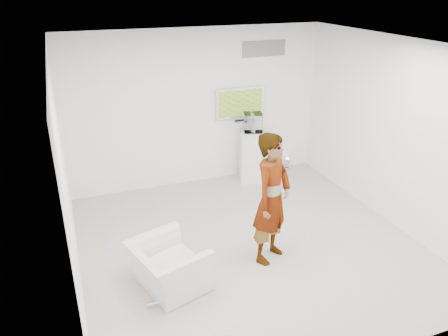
# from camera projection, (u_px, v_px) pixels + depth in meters

# --- Properties ---
(room) EXTENTS (5.01, 5.01, 3.00)m
(room) POSITION_uv_depth(u_px,v_px,m) (251.00, 154.00, 6.19)
(room) COLOR beige
(room) RESTS_ON ground
(tv) EXTENTS (1.00, 0.08, 0.60)m
(tv) POSITION_uv_depth(u_px,v_px,m) (240.00, 103.00, 8.54)
(tv) COLOR silver
(tv) RESTS_ON room
(logo_decal) EXTENTS (0.90, 0.02, 0.30)m
(logo_decal) POSITION_uv_depth(u_px,v_px,m) (264.00, 49.00, 8.34)
(logo_decal) COLOR slate
(logo_decal) RESTS_ON room
(person) EXTENTS (0.84, 0.78, 1.93)m
(person) POSITION_uv_depth(u_px,v_px,m) (272.00, 199.00, 6.08)
(person) COLOR silver
(person) RESTS_ON room
(armchair) EXTENTS (1.08, 1.17, 0.63)m
(armchair) POSITION_uv_depth(u_px,v_px,m) (168.00, 266.00, 5.74)
(armchair) COLOR silver
(armchair) RESTS_ON room
(pedestal) EXTENTS (0.63, 0.63, 1.05)m
(pedestal) POSITION_uv_depth(u_px,v_px,m) (252.00, 156.00, 8.73)
(pedestal) COLOR white
(pedestal) RESTS_ON room
(floor_uplight) EXTENTS (0.19, 0.19, 0.26)m
(floor_uplight) POSITION_uv_depth(u_px,v_px,m) (287.00, 163.00, 9.38)
(floor_uplight) COLOR silver
(floor_uplight) RESTS_ON room
(vitrine) EXTENTS (0.45, 0.45, 0.35)m
(vitrine) POSITION_uv_depth(u_px,v_px,m) (253.00, 122.00, 8.45)
(vitrine) COLOR white
(vitrine) RESTS_ON pedestal
(console) EXTENTS (0.10, 0.19, 0.24)m
(console) POSITION_uv_depth(u_px,v_px,m) (253.00, 125.00, 8.48)
(console) COLOR white
(console) RESTS_ON pedestal
(wii_remote) EXTENTS (0.11, 0.11, 0.03)m
(wii_remote) POSITION_uv_depth(u_px,v_px,m) (274.00, 140.00, 6.04)
(wii_remote) COLOR white
(wii_remote) RESTS_ON person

